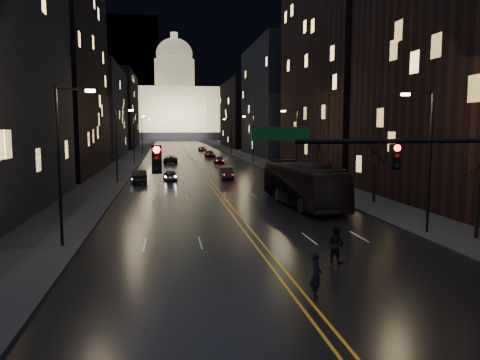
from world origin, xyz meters
name	(u,v)px	position (x,y,z in m)	size (l,w,h in m)	color
ground	(304,303)	(0.00, 0.00, 0.00)	(900.00, 900.00, 0.00)	black
road	(183,149)	(0.00, 130.00, 0.01)	(20.00, 320.00, 0.02)	black
sidewalk_left	(137,149)	(-14.00, 130.00, 0.08)	(8.00, 320.00, 0.16)	black
sidewalk_right	(228,148)	(14.00, 130.00, 0.08)	(8.00, 320.00, 0.16)	black
center_line	(183,149)	(0.00, 130.00, 0.03)	(0.62, 320.00, 0.01)	orange
building_left_mid	(52,76)	(-21.00, 54.00, 14.00)	(12.00, 30.00, 28.00)	black
building_left_far	(94,112)	(-21.00, 92.00, 10.00)	(12.00, 34.00, 20.00)	black
building_left_dist	(116,111)	(-21.00, 140.00, 12.00)	(12.00, 40.00, 24.00)	black
building_right_near	(478,65)	(21.00, 20.00, 12.00)	(12.00, 26.00, 24.00)	black
building_right_tall	(346,43)	(21.00, 50.00, 19.00)	(12.00, 30.00, 38.00)	black
building_right_mid	(278,100)	(21.00, 92.00, 13.00)	(12.00, 34.00, 26.00)	black
building_right_dist	(244,114)	(21.00, 140.00, 11.00)	(12.00, 40.00, 22.00)	black
mountain_ridge	(220,57)	(40.00, 380.00, 65.00)	(520.00, 60.00, 130.00)	black
capitol	(175,108)	(0.00, 250.00, 17.15)	(90.00, 50.00, 58.50)	black
traffic_signal	(452,169)	(5.91, 0.00, 5.10)	(17.29, 0.45, 7.00)	black
streetlamp_right_near	(427,154)	(10.81, 10.00, 5.08)	(2.13, 0.25, 9.00)	black
streetlamp_left_near	(62,157)	(-10.81, 10.00, 5.08)	(2.13, 0.25, 9.00)	black
streetlamp_right_mid	(296,140)	(10.81, 40.00, 5.08)	(2.13, 0.25, 9.00)	black
streetlamp_left_mid	(118,141)	(-10.81, 40.00, 5.08)	(2.13, 0.25, 9.00)	black
streetlamp_right_far	(252,136)	(10.81, 70.00, 5.08)	(2.13, 0.25, 9.00)	black
streetlamp_left_far	(135,136)	(-10.81, 70.00, 5.08)	(2.13, 0.25, 9.00)	black
streetlamp_right_dist	(231,134)	(10.81, 100.00, 5.08)	(2.13, 0.25, 9.00)	black
streetlamp_left_dist	(143,134)	(-10.81, 100.00, 5.08)	(2.13, 0.25, 9.00)	black
tree_right_near	(480,165)	(13.00, 8.00, 4.53)	(2.40, 2.40, 6.65)	black
tree_right_mid	(375,152)	(13.00, 22.00, 4.53)	(2.40, 2.40, 6.65)	black
tree_right_far	(317,145)	(13.00, 38.00, 4.53)	(2.40, 2.40, 6.65)	black
bus	(303,184)	(6.37, 21.84, 1.86)	(3.13, 13.39, 3.73)	black
oncoming_car_a	(170,175)	(-4.75, 42.71, 0.68)	(1.61, 3.99, 1.36)	black
oncoming_car_b	(139,176)	(-8.50, 40.66, 0.80)	(1.70, 4.89, 1.61)	black
oncoming_car_c	(171,159)	(-4.42, 71.71, 0.74)	(2.44, 5.29, 1.47)	black
oncoming_car_d	(157,153)	(-7.39, 94.90, 0.64)	(1.80, 4.44, 1.29)	black
receding_car_a	(226,173)	(2.50, 43.28, 0.74)	(1.57, 4.52, 1.49)	black
receding_car_b	(219,160)	(4.32, 68.70, 0.72)	(1.70, 4.23, 1.44)	black
receding_car_c	(210,154)	(4.33, 86.91, 0.75)	(2.10, 5.16, 1.50)	black
receding_car_d	(202,149)	(4.79, 114.79, 0.65)	(2.15, 4.67, 1.30)	black
pedestrian_a	(316,275)	(0.58, 0.39, 0.95)	(0.69, 0.45, 1.89)	black
pedestrian_b	(335,244)	(3.09, 5.00, 0.94)	(0.91, 0.50, 1.88)	black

